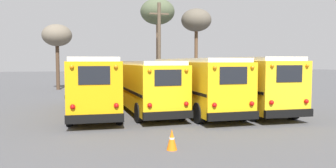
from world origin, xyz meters
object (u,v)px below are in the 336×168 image
traffic_cone (172,139)px  school_bus_0 (94,83)px  school_bus_1 (143,83)px  school_bus_2 (193,82)px  utility_pole (159,47)px  bare_tree_1 (196,21)px  school_bus_3 (237,81)px  bare_tree_0 (57,36)px  bare_tree_2 (157,12)px

traffic_cone → school_bus_0: bearing=104.0°
school_bus_1 → school_bus_2: size_ratio=0.99×
utility_pole → bare_tree_1: size_ratio=0.98×
school_bus_3 → bare_tree_0: (-11.74, 17.48, 3.81)m
bare_tree_0 → school_bus_2: bearing=-63.0°
school_bus_2 → bare_tree_1: bare_tree_1 is taller
school_bus_0 → bare_tree_2: bearing=62.4°
school_bus_0 → school_bus_3: size_ratio=0.95×
utility_pole → school_bus_0: bearing=-121.9°
school_bus_0 → school_bus_1: bearing=6.2°
school_bus_2 → bare_tree_0: bare_tree_0 is taller
bare_tree_0 → traffic_cone: 26.62m
bare_tree_0 → bare_tree_1: bare_tree_1 is taller
school_bus_3 → bare_tree_2: bearing=97.8°
school_bus_0 → school_bus_3: 8.75m
school_bus_3 → utility_pole: utility_pole is taller
traffic_cone → bare_tree_1: bearing=68.2°
school_bus_2 → bare_tree_1: size_ratio=1.29×
bare_tree_0 → utility_pole: bearing=-35.5°
school_bus_2 → traffic_cone: (-3.61, -8.19, -1.35)m
school_bus_1 → traffic_cone: school_bus_1 is taller
school_bus_1 → bare_tree_1: size_ratio=1.28×
school_bus_1 → bare_tree_0: (-5.93, 16.45, 3.93)m
school_bus_0 → utility_pole: (6.29, 10.11, 2.54)m
school_bus_0 → bare_tree_0: (-3.03, 16.77, 3.83)m
school_bus_1 → bare_tree_1: (8.09, 12.87, 5.47)m
school_bus_1 → school_bus_0: bearing=-173.8°
utility_pole → traffic_cone: size_ratio=11.62×
bare_tree_1 → bare_tree_2: bare_tree_2 is taller
bare_tree_0 → traffic_cone: bare_tree_0 is taller
bare_tree_1 → bare_tree_2: size_ratio=0.91×
bare_tree_0 → traffic_cone: (5.22, -25.57, -5.21)m
bare_tree_0 → traffic_cone: size_ratio=9.54×
traffic_cone → school_bus_1: bearing=85.6°
school_bus_1 → school_bus_2: school_bus_2 is taller
school_bus_2 → school_bus_3: bearing=-2.0°
bare_tree_2 → bare_tree_0: bearing=159.4°
school_bus_1 → bare_tree_0: 17.92m
school_bus_2 → utility_pole: size_ratio=1.31×
school_bus_0 → utility_pole: 12.17m
school_bus_2 → bare_tree_2: bearing=85.8°
school_bus_1 → utility_pole: size_ratio=1.30×
school_bus_0 → utility_pole: utility_pole is taller
bare_tree_2 → utility_pole: bearing=-100.4°
school_bus_2 → school_bus_3: 2.91m
bare_tree_2 → bare_tree_1: bearing=1.7°
bare_tree_2 → school_bus_2: bearing=-94.2°
school_bus_3 → bare_tree_0: 21.41m
school_bus_0 → school_bus_3: school_bus_3 is taller
utility_pole → bare_tree_0: bearing=144.5°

